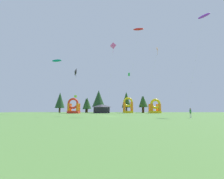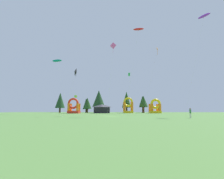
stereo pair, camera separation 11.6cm
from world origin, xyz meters
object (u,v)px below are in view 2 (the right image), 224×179
kite_pink_diamond (113,46)px  person_far_side (190,112)px  inflatable_blue_arch (155,108)px  inflatable_yellow_castle (128,107)px  kite_lime_box (76,96)px  inflatable_red_slide (74,108)px  kite_red_parafoil (138,29)px  festival_tent (102,109)px  kite_teal_parafoil (57,61)px  kite_green_box (129,75)px  kite_purple_parafoil (204,16)px  kite_black_diamond (76,73)px  kite_orange_diamond (157,50)px

kite_pink_diamond → person_far_side: bearing=-46.3°
inflatable_blue_arch → inflatable_yellow_castle: bearing=168.2°
kite_pink_diamond → kite_lime_box: bearing=130.1°
person_far_side → inflatable_red_slide: 47.73m
kite_pink_diamond → inflatable_red_slide: 32.05m
kite_red_parafoil → festival_tent: kite_red_parafoil is taller
kite_teal_parafoil → kite_lime_box: bearing=6.1°
kite_teal_parafoil → kite_green_box: (28.05, 3.86, -4.90)m
kite_teal_parafoil → inflatable_blue_arch: bearing=13.3°
kite_purple_parafoil → person_far_side: kite_purple_parafoil is taller
inflatable_yellow_castle → kite_black_diamond: bearing=-111.4°
kite_red_parafoil → kite_black_diamond: 20.43m
kite_orange_diamond → inflatable_yellow_castle: size_ratio=2.88×
kite_black_diamond → kite_purple_parafoil: size_ratio=0.41×
kite_teal_parafoil → kite_black_diamond: size_ratio=1.95×
kite_red_parafoil → inflatable_yellow_castle: kite_red_parafoil is taller
kite_pink_diamond → inflatable_yellow_castle: size_ratio=2.95×
kite_red_parafoil → kite_black_diamond: (-15.29, -4.59, -12.76)m
inflatable_red_slide → inflatable_blue_arch: bearing=7.8°
kite_black_diamond → inflatable_red_slide: size_ratio=1.77×
kite_pink_diamond → festival_tent: 30.90m
kite_orange_diamond → kite_red_parafoil: bearing=-139.5°
kite_lime_box → inflatable_yellow_castle: 23.43m
kite_red_parafoil → kite_green_box: 24.51m
kite_pink_diamond → kite_orange_diamond: kite_pink_diamond is taller
kite_pink_diamond → kite_purple_parafoil: 25.25m
inflatable_blue_arch → festival_tent: bearing=-177.0°
kite_purple_parafoil → person_far_side: (-9.87, -11.99, -25.00)m
kite_pink_diamond → kite_orange_diamond: bearing=11.1°
kite_orange_diamond → kite_green_box: kite_orange_diamond is taller
kite_orange_diamond → festival_tent: 33.60m
kite_green_box → inflatable_red_slide: (-22.28, 0.76, -13.20)m
kite_red_parafoil → inflatable_blue_arch: size_ratio=3.88×
kite_teal_parafoil → person_far_side: size_ratio=11.86×
kite_pink_diamond → kite_purple_parafoil: bearing=-6.9°
person_far_side → inflatable_yellow_castle: 44.21m
kite_teal_parafoil → inflatable_yellow_castle: size_ratio=3.09×
kite_orange_diamond → kite_green_box: 19.86m
kite_red_parafoil → festival_tent: size_ratio=3.64×
kite_orange_diamond → inflatable_yellow_castle: (-7.36, 25.85, -16.21)m
kite_teal_parafoil → kite_red_parafoil: size_ratio=0.90×
kite_red_parafoil → kite_orange_diamond: 8.88m
kite_orange_diamond → inflatable_blue_arch: 29.10m
person_far_side → kite_purple_parafoil: bearing=-79.4°
kite_green_box → inflatable_blue_arch: kite_green_box is taller
kite_purple_parafoil → kite_green_box: bearing=127.9°
inflatable_red_slide → kite_orange_diamond: bearing=-32.7°
kite_lime_box → inflatable_blue_arch: bearing=14.9°
inflatable_yellow_castle → festival_tent: (-11.09, -3.51, -0.81)m
kite_teal_parafoil → person_far_side: bearing=-41.0°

